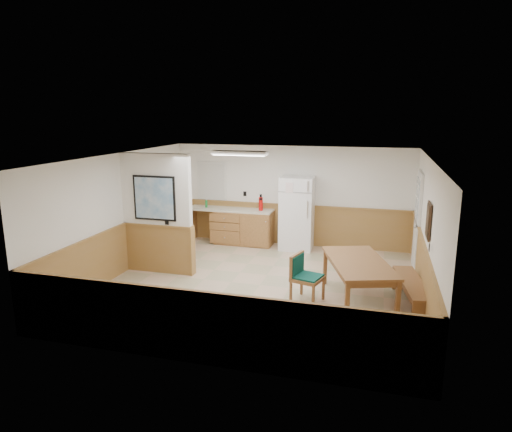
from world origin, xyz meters
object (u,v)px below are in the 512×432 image
(soap_bottle, at_px, (206,204))
(refrigerator, at_px, (297,213))
(fire_extinguisher, at_px, (261,203))
(dining_bench, at_px, (412,287))
(dining_chair, at_px, (303,274))
(dining_table, at_px, (358,266))

(soap_bottle, bearing_deg, refrigerator, -1.14)
(refrigerator, bearing_deg, fire_extinguisher, 175.99)
(refrigerator, height_order, fire_extinguisher, refrigerator)
(dining_bench, height_order, dining_chair, dining_chair)
(dining_bench, relative_size, fire_extinguisher, 4.13)
(refrigerator, xyz_separation_m, fire_extinguisher, (-0.93, 0.04, 0.19))
(dining_bench, relative_size, dining_chair, 2.01)
(refrigerator, distance_m, dining_bench, 3.90)
(dining_chair, relative_size, fire_extinguisher, 2.05)
(dining_chair, distance_m, soap_bottle, 4.44)
(dining_chair, bearing_deg, refrigerator, 118.58)
(dining_chair, xyz_separation_m, soap_bottle, (-3.07, 3.17, 0.50))
(refrigerator, distance_m, dining_table, 3.36)
(dining_table, xyz_separation_m, dining_chair, (-0.95, -0.20, -0.17))
(refrigerator, relative_size, dining_table, 0.86)
(refrigerator, xyz_separation_m, dining_chair, (0.69, -3.12, -0.40))
(dining_table, xyz_separation_m, fire_extinguisher, (-2.57, 2.96, 0.42))
(dining_bench, bearing_deg, soap_bottle, 139.78)
(dining_table, bearing_deg, dining_bench, -16.12)
(dining_bench, bearing_deg, dining_chair, 177.65)
(dining_table, relative_size, dining_chair, 2.44)
(refrigerator, distance_m, soap_bottle, 2.39)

